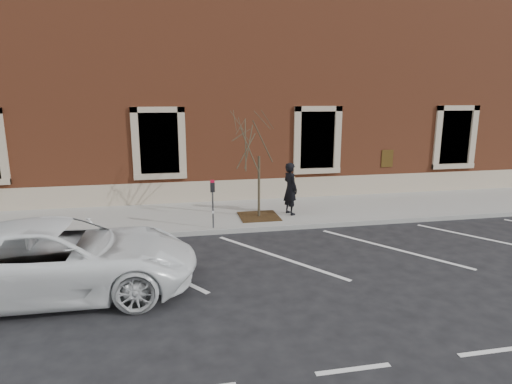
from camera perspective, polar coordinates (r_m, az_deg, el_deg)
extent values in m
plane|color=#28282B|center=(13.25, 0.51, -5.21)|extent=(120.00, 120.00, 0.00)
cube|color=gray|center=(14.87, -0.86, -2.91)|extent=(40.00, 3.50, 0.15)
cube|color=#9E9E99|center=(13.18, 0.55, -4.96)|extent=(40.00, 0.12, 0.15)
cube|color=brown|center=(20.26, -4.03, 12.43)|extent=(40.00, 8.50, 8.00)
cube|color=tan|center=(16.46, -1.99, 0.32)|extent=(40.00, 0.06, 0.80)
cube|color=black|center=(16.09, -12.78, 6.40)|extent=(1.40, 0.30, 2.20)
cube|color=tan|center=(16.09, -12.59, 2.09)|extent=(1.90, 0.20, 0.20)
cube|color=black|center=(17.02, 7.99, 6.92)|extent=(1.40, 0.30, 2.20)
cube|color=tan|center=(17.02, 8.06, 2.83)|extent=(1.90, 0.20, 0.20)
cube|color=black|center=(19.81, 24.74, 6.68)|extent=(1.40, 0.30, 2.20)
cube|color=tan|center=(19.81, 24.71, 3.17)|extent=(1.90, 0.20, 0.20)
imported|color=black|center=(14.39, 4.60, 0.45)|extent=(0.61, 0.75, 1.76)
cylinder|color=#595B60|center=(12.96, -5.76, -2.41)|extent=(0.05, 0.05, 1.12)
cube|color=black|center=(12.79, -5.83, 0.64)|extent=(0.13, 0.10, 0.29)
cube|color=red|center=(12.76, -5.85, 1.42)|extent=(0.12, 0.10, 0.07)
cube|color=white|center=(12.92, -5.73, -2.71)|extent=(0.06, 0.00, 0.08)
cube|color=#452F16|center=(14.22, 0.39, -3.25)|extent=(1.28, 1.28, 0.03)
cylinder|color=#443A29|center=(13.98, 0.39, 0.69)|extent=(0.08, 0.08, 2.03)
imported|color=white|center=(9.83, -24.72, -8.03)|extent=(5.65, 2.64, 1.56)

